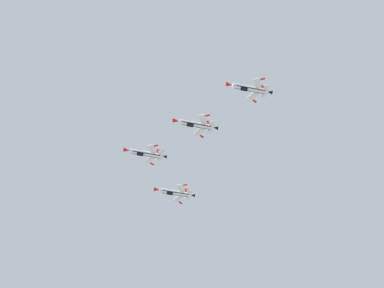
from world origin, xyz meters
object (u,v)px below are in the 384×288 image
(fighter_jet_left_wing, at_px, (196,124))
(fighter_jet_left_outer, at_px, (249,88))
(fighter_jet_lead, at_px, (146,153))
(fighter_jet_right_wing, at_px, (175,192))

(fighter_jet_left_wing, xyz_separation_m, fighter_jet_left_outer, (20.45, -8.09, 1.72))
(fighter_jet_lead, relative_size, fighter_jet_right_wing, 1.00)
(fighter_jet_lead, xyz_separation_m, fighter_jet_left_outer, (41.48, -17.19, -1.07))
(fighter_jet_lead, distance_m, fighter_jet_right_wing, 20.49)
(fighter_jet_left_outer, bearing_deg, fighter_jet_right_wing, 18.25)
(fighter_jet_right_wing, height_order, fighter_jet_left_outer, fighter_jet_right_wing)
(fighter_jet_left_wing, relative_size, fighter_jet_left_outer, 1.00)
(fighter_jet_lead, bearing_deg, fighter_jet_left_wing, -139.37)
(fighter_jet_right_wing, distance_m, fighter_jet_left_outer, 51.49)
(fighter_jet_lead, bearing_deg, fighter_jet_left_outer, -138.48)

